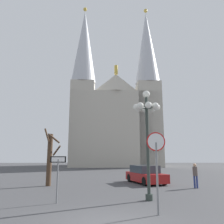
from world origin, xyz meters
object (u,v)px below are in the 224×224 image
street_lamp (147,121)px  parked_car_near_red (146,175)px  cathedral (115,117)px  bare_tree (50,158)px  pedestrian_walking (195,173)px  stop_sign (156,156)px  one_way_arrow_sign (58,171)px

street_lamp → parked_car_near_red: street_lamp is taller
cathedral → bare_tree: size_ratio=7.92×
cathedral → pedestrian_walking: 32.28m
stop_sign → pedestrian_walking: stop_sign is taller
stop_sign → one_way_arrow_sign: bearing=153.2°
parked_car_near_red → pedestrian_walking: (2.95, -2.80, 0.33)m
stop_sign → pedestrian_walking: (4.05, 6.92, -1.16)m
street_lamp → pedestrian_walking: bearing=46.8°
stop_sign → pedestrian_walking: bearing=59.6°
one_way_arrow_sign → pedestrian_walking: one_way_arrow_sign is taller
street_lamp → one_way_arrow_sign: bearing=-172.1°
one_way_arrow_sign → pedestrian_walking: size_ratio=1.31×
parked_car_near_red → pedestrian_walking: pedestrian_walking is taller
parked_car_near_red → bare_tree: bearing=-168.2°
parked_car_near_red → cathedral: bearing=93.4°
pedestrian_walking → stop_sign: bearing=-120.4°
cathedral → street_lamp: cathedral is taller
pedestrian_walking → street_lamp: bearing=-133.2°
cathedral → parked_car_near_red: bearing=-86.6°
bare_tree → pedestrian_walking: size_ratio=2.56×
bare_tree → street_lamp: bearing=-40.5°
cathedral → stop_sign: (0.53, -37.54, -7.95)m
street_lamp → parked_car_near_red: size_ratio=1.27×
stop_sign → one_way_arrow_sign: (-4.26, 2.15, -0.71)m
bare_tree → parked_car_near_red: (7.30, 1.53, -1.36)m
street_lamp → pedestrian_walking: street_lamp is taller
stop_sign → bare_tree: 10.27m
stop_sign → street_lamp: (0.15, 2.76, 1.80)m
bare_tree → stop_sign: bearing=-52.9°
one_way_arrow_sign → pedestrian_walking: bearing=29.8°
cathedral → parked_car_near_red: (1.63, -27.83, -9.44)m
street_lamp → bare_tree: bearing=139.5°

